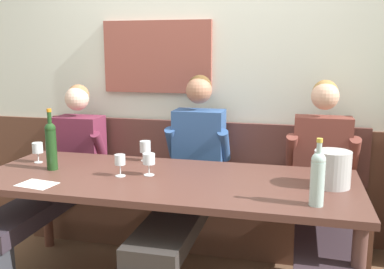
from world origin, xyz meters
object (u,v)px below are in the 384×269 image
at_px(wine_glass_by_bottle, 38,148).
at_px(wine_bottle_green_tall, 51,144).
at_px(wine_bottle_clear_water, 318,177).
at_px(wine_glass_mid_right, 120,161).
at_px(wall_bench, 194,207).
at_px(person_left_seat, 187,178).
at_px(person_center_right_seat, 56,174).
at_px(dining_table, 166,189).
at_px(wine_glass_left_end, 145,148).
at_px(person_center_left_seat, 323,194).
at_px(wine_glass_right_end, 149,160).
at_px(ice_bucket, 332,169).

bearing_deg(wine_glass_by_bottle, wine_bottle_green_tall, -35.29).
height_order(wine_bottle_clear_water, wine_glass_mid_right, wine_bottle_clear_water).
relative_size(wall_bench, person_left_seat, 1.93).
distance_m(person_left_seat, wine_bottle_clear_water, 1.07).
height_order(person_center_right_seat, person_left_seat, person_left_seat).
xyz_separation_m(dining_table, wine_glass_mid_right, (-0.27, -0.04, 0.17)).
relative_size(person_left_seat, wine_bottle_clear_water, 3.94).
bearing_deg(wine_glass_left_end, wine_bottle_green_tall, -144.92).
xyz_separation_m(person_center_left_seat, wine_bottle_clear_water, (-0.07, -0.60, 0.28)).
height_order(person_left_seat, wine_glass_mid_right, person_left_seat).
relative_size(wine_bottle_clear_water, wine_bottle_green_tall, 0.86).
xyz_separation_m(dining_table, wine_glass_left_end, (-0.25, 0.35, 0.17)).
height_order(dining_table, wine_glass_right_end, wine_glass_right_end).
distance_m(dining_table, person_left_seat, 0.36).
height_order(dining_table, person_center_left_seat, person_center_left_seat).
distance_m(person_center_left_seat, wine_bottle_green_tall, 1.76).
relative_size(wine_glass_left_end, wine_glass_right_end, 1.02).
bearing_deg(wine_glass_left_end, person_left_seat, 1.03).
bearing_deg(wine_glass_left_end, wall_bench, 56.30).
bearing_deg(person_center_right_seat, wine_glass_mid_right, -29.08).
relative_size(person_center_left_seat, wine_glass_left_end, 9.50).
bearing_deg(wine_glass_left_end, wine_glass_by_bottle, -162.54).
relative_size(person_left_seat, ice_bucket, 6.52).
bearing_deg(wine_bottle_green_tall, wine_glass_mid_right, -4.10).
relative_size(person_center_right_seat, wine_bottle_green_tall, 3.40).
xyz_separation_m(wall_bench, dining_table, (0.00, -0.73, 0.39)).
bearing_deg(wine_glass_left_end, wine_bottle_clear_water, -29.17).
relative_size(wall_bench, wine_glass_by_bottle, 18.67).
bearing_deg(wine_bottle_clear_water, wine_glass_left_end, 150.83).
bearing_deg(wine_bottle_clear_water, wine_glass_mid_right, 168.27).
bearing_deg(wine_glass_left_end, person_center_right_seat, -178.92).
relative_size(dining_table, wine_glass_mid_right, 16.84).
relative_size(wine_glass_right_end, wine_glass_mid_right, 1.01).
bearing_deg(wine_bottle_green_tall, person_center_right_seat, 119.38).
bearing_deg(wine_bottle_green_tall, dining_table, 0.60).
bearing_deg(ice_bucket, wine_bottle_clear_water, -105.72).
height_order(wine_bottle_clear_water, wine_glass_by_bottle, wine_bottle_clear_water).
relative_size(wall_bench, wine_glass_right_end, 18.88).
height_order(wall_bench, wine_bottle_clear_water, wine_bottle_clear_water).
bearing_deg(wine_glass_right_end, person_center_left_seat, 15.67).
distance_m(ice_bucket, wine_glass_left_end, 1.25).
relative_size(person_center_left_seat, wine_glass_mid_right, 9.80).
xyz_separation_m(ice_bucket, wine_glass_mid_right, (-1.24, -0.10, -0.00)).
height_order(wall_bench, wine_glass_mid_right, wall_bench).
height_order(ice_bucket, wine_bottle_clear_water, wine_bottle_clear_water).
xyz_separation_m(dining_table, ice_bucket, (0.96, 0.05, 0.18)).
height_order(wine_bottle_green_tall, wine_glass_right_end, wine_bottle_green_tall).
bearing_deg(person_left_seat, wine_bottle_clear_water, -37.51).
relative_size(ice_bucket, wine_bottle_green_tall, 0.52).
height_order(person_left_seat, wine_bottle_green_tall, person_left_seat).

